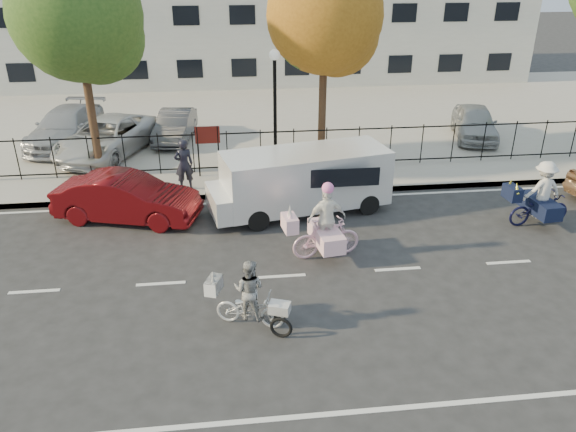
{
  "coord_description": "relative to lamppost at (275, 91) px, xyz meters",
  "views": [
    {
      "loc": [
        -1.24,
        -12.01,
        7.47
      ],
      "look_at": [
        0.3,
        1.2,
        1.1
      ],
      "focal_mm": 35.0,
      "sensor_mm": 36.0,
      "label": 1
    }
  ],
  "objects": [
    {
      "name": "red_sedan",
      "position": [
        -4.76,
        -3.0,
        -2.4
      ],
      "size": [
        4.54,
        2.63,
        1.41
      ],
      "primitive_type": "imported",
      "rotation": [
        0.0,
        0.0,
        1.29
      ],
      "color": "#580A0D",
      "rests_on": "ground"
    },
    {
      "name": "bull_bike",
      "position": [
        7.36,
        -4.72,
        -2.32
      ],
      "size": [
        2.15,
        1.48,
        1.97
      ],
      "rotation": [
        0.0,
        0.0,
        1.66
      ],
      "color": "black",
      "rests_on": "ground"
    },
    {
      "name": "lot_car_a",
      "position": [
        -8.17,
        4.27,
        -2.25
      ],
      "size": [
        2.84,
        5.21,
        1.43
      ],
      "primitive_type": "imported",
      "rotation": [
        0.0,
        0.0,
        -0.18
      ],
      "color": "#A5A6AD",
      "rests_on": "parking_lot"
    },
    {
      "name": "lot_car_b",
      "position": [
        -6.29,
        2.72,
        -2.25
      ],
      "size": [
        4.0,
        5.6,
        1.42
      ],
      "primitive_type": "imported",
      "rotation": [
        0.0,
        0.0,
        -0.36
      ],
      "color": "silver",
      "rests_on": "parking_lot"
    },
    {
      "name": "pedestrian",
      "position": [
        -3.14,
        -1.12,
        -2.1
      ],
      "size": [
        0.71,
        0.55,
        1.73
      ],
      "primitive_type": "imported",
      "rotation": [
        0.0,
        0.0,
        3.39
      ],
      "color": "black",
      "rests_on": "sidewalk"
    },
    {
      "name": "curb",
      "position": [
        -0.5,
        -1.75,
        -3.04
      ],
      "size": [
        60.0,
        0.1,
        0.15
      ],
      "primitive_type": "cube",
      "color": "#A8A399",
      "rests_on": "ground"
    },
    {
      "name": "zebra_trike",
      "position": [
        -1.39,
        -8.69,
        -2.5
      ],
      "size": [
        1.85,
        1.21,
        1.59
      ],
      "rotation": [
        0.0,
        0.0,
        1.22
      ],
      "color": "silver",
      "rests_on": "ground"
    },
    {
      "name": "building",
      "position": [
        -0.5,
        18.2,
        -0.11
      ],
      "size": [
        34.0,
        10.0,
        6.0
      ],
      "primitive_type": "cube",
      "color": "silver",
      "rests_on": "ground"
    },
    {
      "name": "tree_mid",
      "position": [
        2.0,
        1.3,
        2.07
      ],
      "size": [
        4.04,
        4.04,
        7.41
      ],
      "color": "#442D1D",
      "rests_on": "ground"
    },
    {
      "name": "lamppost",
      "position": [
        0.0,
        0.0,
        0.0
      ],
      "size": [
        0.36,
        0.36,
        4.33
      ],
      "color": "black",
      "rests_on": "sidewalk"
    },
    {
      "name": "unicorn_bike",
      "position": [
        0.74,
        -5.91,
        -2.32
      ],
      "size": [
        2.15,
        1.51,
        2.13
      ],
      "rotation": [
        0.0,
        0.0,
        1.71
      ],
      "color": "#F9BED6",
      "rests_on": "ground"
    },
    {
      "name": "sidewalk",
      "position": [
        -0.5,
        -0.7,
        -3.04
      ],
      "size": [
        60.0,
        2.2,
        0.15
      ],
      "primitive_type": "cube",
      "color": "#A8A399",
      "rests_on": "ground"
    },
    {
      "name": "ground",
      "position": [
        -0.5,
        -6.8,
        -3.11
      ],
      "size": [
        120.0,
        120.0,
        0.0
      ],
      "primitive_type": "plane",
      "color": "#333334"
    },
    {
      "name": "lot_car_d",
      "position": [
        8.74,
        3.13,
        -2.29
      ],
      "size": [
        2.56,
        4.25,
        1.35
      ],
      "primitive_type": "imported",
      "rotation": [
        0.0,
        0.0,
        -0.26
      ],
      "color": "#9A9EA1",
      "rests_on": "parking_lot"
    },
    {
      "name": "lot_car_c",
      "position": [
        -3.8,
        4.28,
        -2.35
      ],
      "size": [
        1.75,
        3.84,
        1.22
      ],
      "primitive_type": "imported",
      "rotation": [
        0.0,
        0.0,
        -0.13
      ],
      "color": "#47484E",
      "rests_on": "parking_lot"
    },
    {
      "name": "street_sign",
      "position": [
        -2.35,
        0.0,
        -1.7
      ],
      "size": [
        0.85,
        0.06,
        1.8
      ],
      "color": "black",
      "rests_on": "sidewalk"
    },
    {
      "name": "road_markings",
      "position": [
        -0.5,
        -6.8,
        -3.11
      ],
      "size": [
        60.0,
        9.52,
        0.01
      ],
      "primitive_type": null,
      "color": "silver",
      "rests_on": "ground"
    },
    {
      "name": "tree_west",
      "position": [
        -6.07,
        0.56,
        2.24
      ],
      "size": [
        4.17,
        4.17,
        7.64
      ],
      "color": "#442D1D",
      "rests_on": "ground"
    },
    {
      "name": "iron_fence",
      "position": [
        -0.5,
        0.4,
        -2.21
      ],
      "size": [
        58.0,
        0.06,
        1.5
      ],
      "primitive_type": null,
      "color": "black",
      "rests_on": "sidewalk"
    },
    {
      "name": "parking_lot",
      "position": [
        -0.5,
        8.2,
        -3.04
      ],
      "size": [
        60.0,
        15.6,
        0.15
      ],
      "primitive_type": "cube",
      "color": "#A8A399",
      "rests_on": "ground"
    },
    {
      "name": "white_van",
      "position": [
        0.54,
        -3.0,
        -2.03
      ],
      "size": [
        5.79,
        2.83,
        1.95
      ],
      "rotation": [
        0.0,
        0.0,
        0.2
      ],
      "color": "white",
      "rests_on": "ground"
    }
  ]
}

